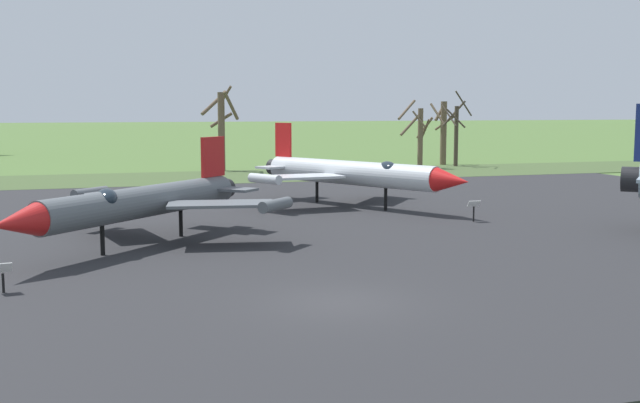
# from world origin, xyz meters

# --- Properties ---
(ground_plane) EXTENTS (600.00, 600.00, 0.00)m
(ground_plane) POSITION_xyz_m (0.00, 0.00, 0.00)
(ground_plane) COLOR #4C6B33
(asphalt_apron) EXTENTS (70.54, 44.22, 0.05)m
(asphalt_apron) POSITION_xyz_m (0.00, 13.26, 0.03)
(asphalt_apron) COLOR #28282B
(asphalt_apron) RESTS_ON ground
(grass_verge_strip) EXTENTS (130.54, 12.00, 0.06)m
(grass_verge_strip) POSITION_xyz_m (0.00, 41.37, 0.03)
(grass_verge_strip) COLOR #41562E
(grass_verge_strip) RESTS_ON ground
(jet_fighter_front_left) EXTENTS (11.51, 11.62, 4.28)m
(jet_fighter_front_left) POSITION_xyz_m (-4.72, 10.90, 1.85)
(jet_fighter_front_left) COLOR #565B60
(jet_fighter_front_left) RESTS_ON ground
(info_placard_front_left) EXTENTS (0.58, 0.40, 0.98)m
(info_placard_front_left) POSITION_xyz_m (-9.27, 4.04, 0.63)
(info_placard_front_left) COLOR black
(info_placard_front_left) RESTS_ON ground
(jet_fighter_rear_center) EXTENTS (10.38, 13.28, 4.69)m
(jet_fighter_rear_center) POSITION_xyz_m (7.74, 20.08, 1.97)
(jet_fighter_rear_center) COLOR silver
(jet_fighter_rear_center) RESTS_ON ground
(info_placard_rear_center) EXTENTS (0.63, 0.28, 1.09)m
(info_placard_rear_center) POSITION_xyz_m (11.37, 12.95, 0.71)
(info_placard_rear_center) COLOR black
(info_placard_rear_center) RESTS_ON ground
(bare_tree_far_left) EXTENTS (3.43, 3.45, 7.56)m
(bare_tree_far_left) POSITION_xyz_m (5.11, 47.45, 4.02)
(bare_tree_far_left) COLOR brown
(bare_tree_far_left) RESTS_ON ground
(bare_tree_left_of_center) EXTENTS (3.40, 3.10, 6.38)m
(bare_tree_left_of_center) POSITION_xyz_m (23.01, 44.96, 3.34)
(bare_tree_left_of_center) COLOR brown
(bare_tree_left_of_center) RESTS_ON ground
(bare_tree_center) EXTENTS (2.72, 2.73, 7.20)m
(bare_tree_center) POSITION_xyz_m (27.41, 46.10, 3.48)
(bare_tree_center) COLOR #42382D
(bare_tree_center) RESTS_ON ground
(bare_tree_right_of_center) EXTENTS (2.78, 2.78, 6.24)m
(bare_tree_right_of_center) POSITION_xyz_m (27.47, 48.97, 3.37)
(bare_tree_right_of_center) COLOR brown
(bare_tree_right_of_center) RESTS_ON ground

